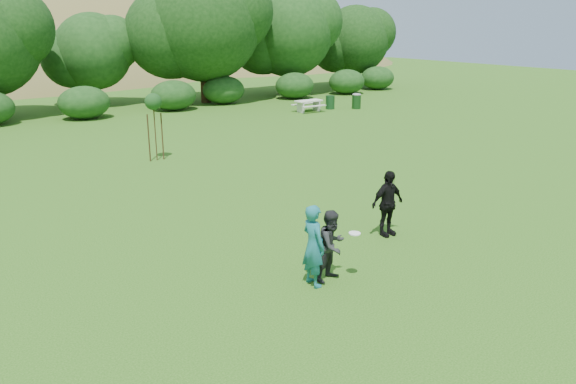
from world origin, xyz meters
The scene contains 10 objects.
ground centered at (0.00, 0.00, 0.00)m, with size 120.00×120.00×0.00m, color #19470C.
player_teal centered at (-1.55, -0.24, 0.94)m, with size 0.69×0.45×1.88m, color #18636F.
player_grey centered at (-1.04, -0.25, 0.83)m, with size 0.81×0.63×1.66m, color #262628.
player_black centered at (1.96, 1.05, 0.92)m, with size 1.08×0.45×1.84m, color black.
trash_can_near centered at (15.42, 20.29, 0.45)m, with size 0.60×0.60×0.90m, color #163D1C.
frisbee centered at (-0.67, -0.59, 1.14)m, with size 0.27×0.27×0.03m.
sapling centered at (0.11, 13.01, 2.42)m, with size 0.70×0.70×2.85m.
picnic_table centered at (13.49, 20.13, 0.52)m, with size 1.80×1.48×0.76m.
trash_can_lidded centered at (16.98, 19.39, 0.54)m, with size 0.60×0.60×1.05m.
tree_row centered at (3.23, 28.68, 4.87)m, with size 53.92×10.38×9.62m.
Camera 1 is at (-8.56, -9.38, 5.68)m, focal length 35.00 mm.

